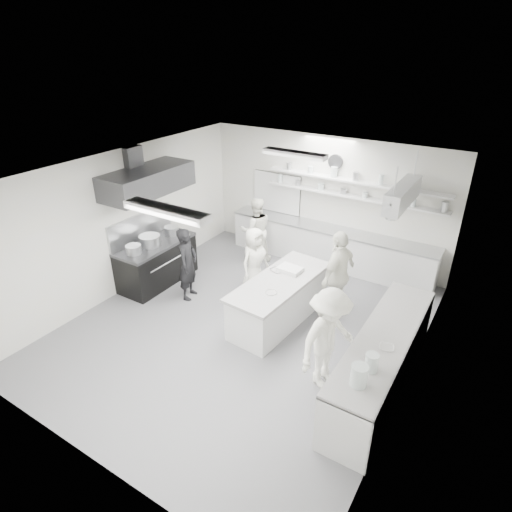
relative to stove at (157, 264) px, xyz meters
The scene contains 27 objects.
floor 2.67m from the stove, ahead, with size 6.00×7.00×0.02m, color gray.
ceiling 3.67m from the stove, ahead, with size 6.00×7.00×0.02m, color white.
wall_back 4.18m from the stove, 50.01° to the left, with size 6.00×0.04×3.00m, color silver.
wall_front 4.80m from the stove, 56.31° to the right, with size 6.00×0.04×3.00m, color silver.
wall_left 1.19m from the stove, 135.00° to the right, with size 0.04×7.00×3.00m, color silver.
wall_right 5.71m from the stove, ahead, with size 0.04×7.00×3.00m, color silver.
stove is the anchor object (origin of this frame).
exhaust_hood 1.90m from the stove, 90.00° to the right, with size 0.85×2.00×0.50m, color #39393C.
back_counter 4.03m from the stove, 43.99° to the left, with size 5.00×0.60×0.92m, color silver.
shelf_lower 4.63m from the stove, 41.99° to the left, with size 4.20×0.26×0.04m, color silver.
shelf_upper 4.74m from the stove, 41.99° to the left, with size 4.20×0.26×0.04m, color silver.
pass_through_window 3.49m from the stove, 67.12° to the left, with size 1.30×0.04×1.00m, color black.
wall_clock 4.60m from the stove, 47.54° to the left, with size 0.32×0.32×0.05m, color white.
right_counter 5.28m from the stove, ahead, with size 0.74×3.30×0.94m, color silver.
pot_rack 5.35m from the stove, 23.50° to the left, with size 0.30×1.60×0.40m, color #B0B3B7.
light_fixture_front 4.22m from the stove, 40.24° to the right, with size 1.30×0.25×0.10m, color silver.
light_fixture_rear 3.86m from the stove, 28.30° to the left, with size 1.30×0.25×0.10m, color silver.
prep_island 3.04m from the stove, ahead, with size 0.85×2.28×0.84m, color silver.
stove_pot 0.61m from the stove, 90.00° to the right, with size 0.45×0.45×0.27m, color #B0B3B7.
cook_stove 1.07m from the stove, ahead, with size 0.57×0.37×1.56m, color black.
cook_back 2.46m from the stove, 57.72° to the left, with size 0.78×0.61×1.60m, color white.
cook_island_left 2.22m from the stove, 21.91° to the left, with size 0.71×0.46×1.46m, color white.
cook_island_right 4.01m from the stove, 13.09° to the left, with size 1.05×0.44×1.80m, color white.
cook_right 4.63m from the stove, 12.33° to the right, with size 1.11×0.64×1.72m, color white.
bowl_island_a 2.88m from the stove, ahead, with size 0.27×0.27×0.07m, color #B0B3B7.
bowl_island_b 3.17m from the stove, ahead, with size 0.22×0.22×0.07m, color silver.
bowl_right 5.44m from the stove, ahead, with size 0.21×0.21×0.05m, color silver.
Camera 1 is at (3.75, -5.62, 4.94)m, focal length 30.24 mm.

